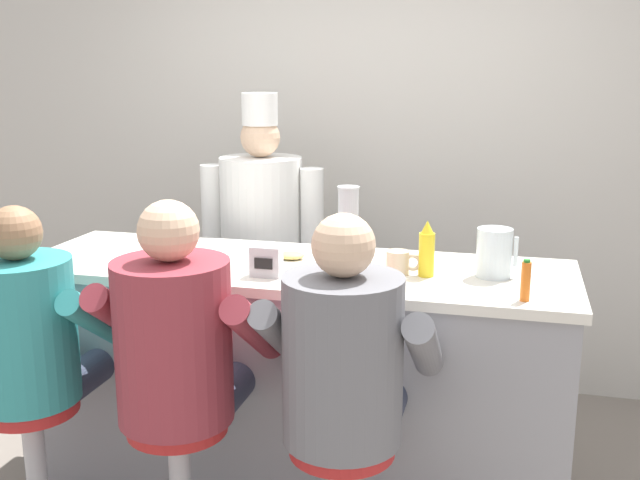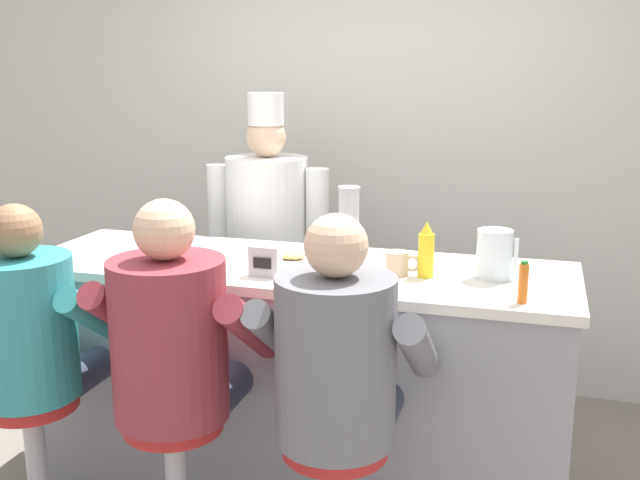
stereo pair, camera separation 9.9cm
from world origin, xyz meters
The scene contains 15 objects.
wall_back centered at (0.00, 1.76, 1.35)m, with size 10.00×0.06×2.70m.
diner_counter centered at (0.00, 0.37, 0.52)m, with size 2.32×0.74×1.04m.
ketchup_bottle_red centered at (0.27, 0.14, 1.14)m, with size 0.07×0.07×0.22m.
mustard_bottle_yellow centered at (0.56, 0.33, 1.14)m, with size 0.06×0.06×0.22m.
hot_sauce_bottle_orange centered at (0.94, 0.10, 1.11)m, with size 0.03×0.03×0.15m.
water_pitcher_clear centered at (0.82, 0.39, 1.14)m, with size 0.16×0.14×0.19m.
breakfast_plate centered at (-0.01, 0.39, 1.05)m, with size 0.26×0.26×0.05m.
cereal_bowl centered at (-0.96, 0.08, 1.06)m, with size 0.17×0.17×0.05m.
coffee_mug_tan centered at (0.45, 0.33, 1.09)m, with size 0.14×0.09×0.10m.
cup_stack_steel centered at (0.22, 0.43, 1.21)m, with size 0.09×0.09×0.33m.
napkin_dispenser_chrome centered at (-0.05, 0.17, 1.10)m, with size 0.12×0.07×0.12m.
diner_seated_teal centered at (-0.82, -0.28, 0.86)m, with size 0.58×0.57×1.37m.
diner_seated_maroon centered at (-0.23, -0.28, 0.88)m, with size 0.61×0.61×1.42m.
diner_seated_grey centered at (0.37, -0.28, 0.87)m, with size 0.60×0.59×1.41m.
cook_in_whites_near centered at (-0.40, 1.12, 0.94)m, with size 0.67×0.43×1.72m.
Camera 1 is at (0.87, -2.53, 1.85)m, focal length 42.00 mm.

